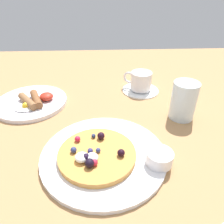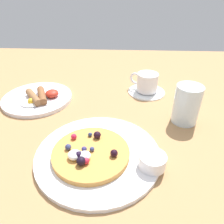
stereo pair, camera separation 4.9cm
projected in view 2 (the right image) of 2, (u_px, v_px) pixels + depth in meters
The scene contains 9 objects.
ground_plane at pixel (101, 133), 58.14cm from camera, with size 170.36×142.94×3.00cm, color #A57A4E.
pancake_plate at pixel (98, 154), 48.43cm from camera, with size 28.22×28.22×1.10cm, color white.
pancake_with_berries at pixel (90, 153), 46.79cm from camera, with size 17.18×17.18×3.17cm.
syrup_ramekin at pixel (152, 161), 43.88cm from camera, with size 5.64×5.64×2.95cm.
breakfast_plate at pixel (38, 98), 70.10cm from camera, with size 22.30×22.30×1.26cm, color white.
fried_breakfast at pixel (40, 97), 67.68cm from camera, with size 11.07×11.00×2.52cm.
coffee_saucer at pixel (146, 91), 74.84cm from camera, with size 12.81×12.81×0.77cm, color white.
coffee_cup at pixel (147, 82), 72.96cm from camera, with size 9.59×7.23×6.22cm.
water_glass at pixel (187, 104), 57.49cm from camera, with size 7.01×7.01×10.85cm, color silver.
Camera 2 is at (5.46, -45.44, 34.96)cm, focal length 34.13 mm.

